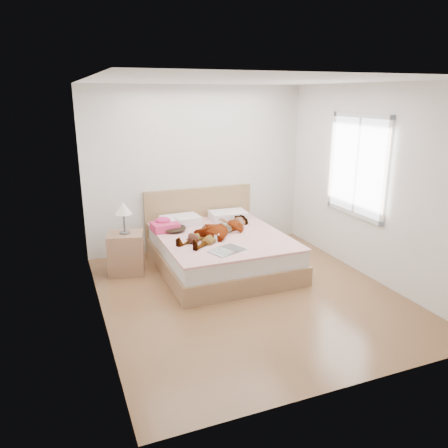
% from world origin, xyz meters
% --- Properties ---
extents(ground, '(4.00, 4.00, 0.00)m').
position_xyz_m(ground, '(0.00, 0.00, 0.00)').
color(ground, '#4F2F18').
rests_on(ground, ground).
extents(woman, '(1.57, 1.34, 0.21)m').
position_xyz_m(woman, '(-0.03, 0.99, 0.61)').
color(woman, silver).
rests_on(woman, bed).
extents(hair, '(0.44, 0.53, 0.07)m').
position_xyz_m(hair, '(-0.60, 1.44, 0.55)').
color(hair, black).
rests_on(hair, bed).
extents(phone, '(0.09, 0.10, 0.05)m').
position_xyz_m(phone, '(-0.53, 1.39, 0.68)').
color(phone, silver).
rests_on(phone, bed).
extents(room_shell, '(4.00, 4.00, 4.00)m').
position_xyz_m(room_shell, '(1.77, 0.30, 1.50)').
color(room_shell, white).
rests_on(room_shell, ground).
extents(bed, '(1.80, 2.08, 1.00)m').
position_xyz_m(bed, '(0.00, 1.04, 0.28)').
color(bed, brown).
rests_on(bed, ground).
extents(towel, '(0.40, 0.34, 0.20)m').
position_xyz_m(towel, '(-0.71, 1.45, 0.59)').
color(towel, '#F14187').
rests_on(towel, bed).
extents(magazine, '(0.54, 0.45, 0.03)m').
position_xyz_m(magazine, '(-0.17, 0.30, 0.52)').
color(magazine, silver).
rests_on(magazine, bed).
extents(coffee_mug, '(0.14, 0.11, 0.11)m').
position_xyz_m(coffee_mug, '(-0.17, 0.72, 0.56)').
color(coffee_mug, white).
rests_on(coffee_mug, bed).
extents(plush_toy, '(0.15, 0.22, 0.12)m').
position_xyz_m(plush_toy, '(-0.49, 0.77, 0.57)').
color(plush_toy, black).
rests_on(plush_toy, bed).
extents(nightstand, '(0.57, 0.53, 1.04)m').
position_xyz_m(nightstand, '(-1.32, 1.28, 0.34)').
color(nightstand, brown).
rests_on(nightstand, ground).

